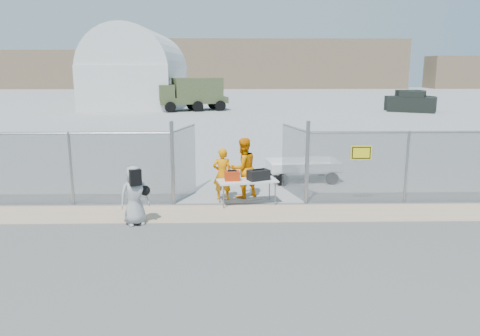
{
  "coord_description": "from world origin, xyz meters",
  "views": [
    {
      "loc": [
        -0.28,
        -11.58,
        4.05
      ],
      "look_at": [
        0.0,
        2.0,
        1.1
      ],
      "focal_mm": 35.0,
      "sensor_mm": 36.0,
      "label": 1
    }
  ],
  "objects_px": {
    "visitor": "(135,195)",
    "utility_trailer": "(303,170)",
    "security_worker_right": "(243,168)",
    "security_worker_left": "(222,174)",
    "folding_table": "(247,192)"
  },
  "relations": [
    {
      "from": "security_worker_right",
      "to": "visitor",
      "type": "bearing_deg",
      "value": 9.15
    },
    {
      "from": "security_worker_left",
      "to": "folding_table",
      "type": "bearing_deg",
      "value": 145.32
    },
    {
      "from": "security_worker_left",
      "to": "visitor",
      "type": "xyz_separation_m",
      "value": [
        -2.25,
        -2.29,
        -0.03
      ]
    },
    {
      "from": "security_worker_left",
      "to": "utility_trailer",
      "type": "distance_m",
      "value": 3.79
    },
    {
      "from": "visitor",
      "to": "utility_trailer",
      "type": "distance_m",
      "value": 6.97
    },
    {
      "from": "security_worker_right",
      "to": "utility_trailer",
      "type": "xyz_separation_m",
      "value": [
        2.22,
        2.19,
        -0.56
      ]
    },
    {
      "from": "security_worker_left",
      "to": "security_worker_right",
      "type": "bearing_deg",
      "value": -158.52
    },
    {
      "from": "folding_table",
      "to": "security_worker_left",
      "type": "bearing_deg",
      "value": 133.02
    },
    {
      "from": "folding_table",
      "to": "security_worker_right",
      "type": "bearing_deg",
      "value": 85.72
    },
    {
      "from": "security_worker_right",
      "to": "utility_trailer",
      "type": "distance_m",
      "value": 3.17
    },
    {
      "from": "folding_table",
      "to": "security_worker_right",
      "type": "distance_m",
      "value": 0.97
    },
    {
      "from": "security_worker_left",
      "to": "utility_trailer",
      "type": "bearing_deg",
      "value": -139.31
    },
    {
      "from": "security_worker_right",
      "to": "visitor",
      "type": "height_order",
      "value": "security_worker_right"
    },
    {
      "from": "folding_table",
      "to": "security_worker_left",
      "type": "xyz_separation_m",
      "value": [
        -0.75,
        0.52,
        0.44
      ]
    },
    {
      "from": "security_worker_right",
      "to": "utility_trailer",
      "type": "height_order",
      "value": "security_worker_right"
    }
  ]
}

